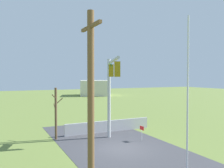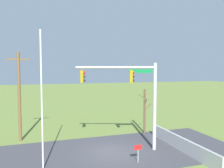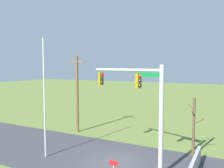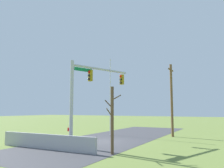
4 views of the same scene
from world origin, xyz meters
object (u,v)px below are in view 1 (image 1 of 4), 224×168
at_px(flagpole, 188,93).
at_px(utility_pole, 91,109).
at_px(distant_building, 95,88).
at_px(signal_mast, 111,84).
at_px(bare_tree, 56,113).
at_px(open_sign, 142,130).

distance_m(flagpole, utility_pole, 6.76).
distance_m(flagpole, distant_building, 53.91).
bearing_deg(signal_mast, distant_building, -20.10).
xyz_separation_m(signal_mast, bare_tree, (2.76, 3.76, -2.45)).
bearing_deg(open_sign, bare_tree, 60.39).
bearing_deg(utility_pole, bare_tree, -5.94).
bearing_deg(flagpole, bare_tree, 28.95).
relative_size(flagpole, bare_tree, 2.01).
relative_size(utility_pole, open_sign, 6.33).
bearing_deg(flagpole, open_sign, -8.28).
relative_size(bare_tree, distant_building, 0.51).
bearing_deg(flagpole, distant_building, -16.05).
height_order(utility_pole, bare_tree, utility_pole).
bearing_deg(open_sign, signal_mast, 72.62).
xyz_separation_m(signal_mast, flagpole, (-6.85, -1.55, -0.34)).
bearing_deg(open_sign, flagpole, 171.72).
bearing_deg(utility_pole, open_sign, -43.11).
xyz_separation_m(signal_mast, distant_building, (44.92, -16.44, -2.59)).
bearing_deg(utility_pole, flagpole, -74.46).
xyz_separation_m(flagpole, open_sign, (6.09, -0.89, -3.43)).
bearing_deg(bare_tree, signal_mast, -126.26).
xyz_separation_m(utility_pole, bare_tree, (11.42, -1.19, -1.80)).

